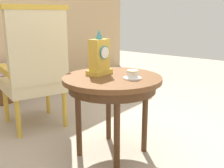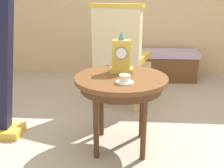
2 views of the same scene
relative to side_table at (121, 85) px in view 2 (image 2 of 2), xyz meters
name	(u,v)px [view 2 (image 2 of 2)]	position (x,y,z in m)	size (l,w,h in m)	color
ground_plane	(126,148)	(0.05, -0.04, -0.55)	(10.00, 10.00, 0.00)	tan
side_table	(121,85)	(0.00, 0.00, 0.00)	(0.73, 0.73, 0.62)	brown
teacup_left	(125,79)	(0.03, -0.16, 0.10)	(0.13, 0.13, 0.06)	white
mantel_clock	(121,56)	(0.00, 0.12, 0.21)	(0.19, 0.11, 0.34)	gold
armchair	(120,56)	(-0.05, 0.86, 0.05)	(0.68, 0.67, 1.14)	beige
window_bench	(158,65)	(0.48, 1.91, -0.32)	(1.13, 0.40, 0.44)	#B299B7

